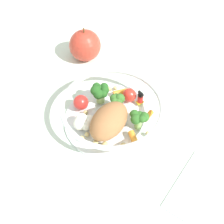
% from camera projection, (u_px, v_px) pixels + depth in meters
% --- Properties ---
extents(ground_plane, '(2.40, 2.40, 0.00)m').
position_uv_depth(ground_plane, '(112.00, 116.00, 0.73)').
color(ground_plane, silver).
extents(food_container, '(0.21, 0.21, 0.07)m').
position_uv_depth(food_container, '(110.00, 113.00, 0.70)').
color(food_container, white).
rests_on(food_container, ground_plane).
extents(loose_apple, '(0.08, 0.08, 0.09)m').
position_uv_depth(loose_apple, '(85.00, 45.00, 0.82)').
color(loose_apple, '#BC3828').
rests_on(loose_apple, ground_plane).
extents(folded_napkin, '(0.17, 0.15, 0.01)m').
position_uv_depth(folded_napkin, '(207.00, 193.00, 0.62)').
color(folded_napkin, white).
rests_on(folded_napkin, ground_plane).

